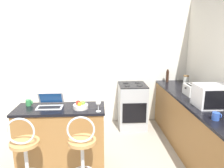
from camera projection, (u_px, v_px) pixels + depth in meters
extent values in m
cube|color=silver|center=(91.00, 63.00, 4.58)|extent=(12.00, 0.06, 2.60)
cube|color=olive|center=(62.00, 139.00, 3.14)|extent=(1.21, 0.48, 0.87)
cube|color=black|center=(60.00, 109.00, 3.04)|extent=(1.24, 0.51, 0.03)
cube|color=olive|center=(198.00, 129.00, 3.46)|extent=(0.63, 2.88, 0.87)
cube|color=black|center=(201.00, 102.00, 3.35)|extent=(0.66, 2.91, 0.03)
cylinder|color=silver|center=(27.00, 168.00, 2.64)|extent=(0.04, 0.04, 0.64)
cylinder|color=#B7844C|center=(25.00, 143.00, 2.57)|extent=(0.34, 0.34, 0.04)
torus|color=silver|center=(20.00, 131.00, 2.43)|extent=(0.32, 0.02, 0.32)
cylinder|color=silver|center=(83.00, 166.00, 2.68)|extent=(0.04, 0.04, 0.64)
cylinder|color=#B7844C|center=(82.00, 141.00, 2.61)|extent=(0.34, 0.34, 0.04)
torus|color=silver|center=(81.00, 130.00, 2.47)|extent=(0.32, 0.02, 0.32)
cube|color=#B7BABF|center=(50.00, 107.00, 3.03)|extent=(0.35, 0.20, 0.01)
cube|color=black|center=(49.00, 107.00, 3.02)|extent=(0.30, 0.11, 0.00)
cube|color=#B7BABF|center=(51.00, 98.00, 3.12)|extent=(0.35, 0.09, 0.18)
cube|color=#19478C|center=(51.00, 98.00, 3.11)|extent=(0.31, 0.07, 0.15)
cube|color=silver|center=(213.00, 96.00, 3.05)|extent=(0.47, 0.36, 0.31)
cube|color=black|center=(217.00, 100.00, 2.87)|extent=(0.33, 0.01, 0.25)
cube|color=silver|center=(191.00, 90.00, 3.63)|extent=(0.18, 0.32, 0.17)
cube|color=black|center=(189.00, 85.00, 3.60)|extent=(0.04, 0.22, 0.00)
cube|color=black|center=(194.00, 85.00, 3.61)|extent=(0.04, 0.22, 0.00)
cube|color=black|center=(185.00, 88.00, 3.61)|extent=(0.02, 0.02, 0.02)
cube|color=#9EA3A8|center=(132.00, 106.00, 4.49)|extent=(0.55, 0.60, 0.89)
cube|color=black|center=(134.00, 113.00, 4.20)|extent=(0.46, 0.01, 0.40)
cube|color=black|center=(133.00, 85.00, 4.38)|extent=(0.55, 0.60, 0.02)
cylinder|color=black|center=(127.00, 86.00, 4.26)|extent=(0.11, 0.11, 0.01)
cylinder|color=black|center=(140.00, 86.00, 4.27)|extent=(0.11, 0.11, 0.01)
cylinder|color=black|center=(126.00, 83.00, 4.49)|extent=(0.11, 0.11, 0.01)
cylinder|color=black|center=(138.00, 83.00, 4.50)|extent=(0.11, 0.11, 0.01)
cylinder|color=#338447|center=(28.00, 103.00, 3.12)|extent=(0.08, 0.08, 0.09)
torus|color=#338447|center=(32.00, 102.00, 3.12)|extent=(0.01, 0.06, 0.06)
cylinder|color=#2D51AD|center=(216.00, 116.00, 2.61)|extent=(0.09, 0.09, 0.09)
torus|color=#2D51AD|center=(220.00, 116.00, 2.61)|extent=(0.01, 0.06, 0.06)
cylinder|color=silver|center=(81.00, 107.00, 3.00)|extent=(0.20, 0.20, 0.05)
sphere|color=red|center=(78.00, 103.00, 3.00)|extent=(0.07, 0.07, 0.07)
sphere|color=orange|center=(79.00, 104.00, 2.95)|extent=(0.06, 0.06, 0.06)
sphere|color=#66B233|center=(83.00, 103.00, 3.00)|extent=(0.06, 0.06, 0.06)
cylinder|color=silver|center=(186.00, 81.00, 4.25)|extent=(0.10, 0.10, 0.19)
cylinder|color=olive|center=(186.00, 76.00, 4.22)|extent=(0.11, 0.11, 0.02)
cylinder|color=silver|center=(98.00, 111.00, 2.89)|extent=(0.07, 0.07, 0.00)
cylinder|color=silver|center=(98.00, 108.00, 2.88)|extent=(0.01, 0.01, 0.09)
sphere|color=silver|center=(98.00, 103.00, 2.86)|extent=(0.07, 0.07, 0.07)
cylinder|color=#331E14|center=(167.00, 77.00, 4.57)|extent=(0.06, 0.06, 0.23)
sphere|color=#331E14|center=(168.00, 70.00, 4.54)|extent=(0.04, 0.04, 0.04)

